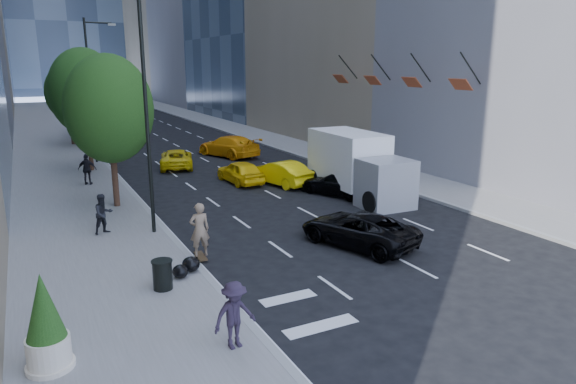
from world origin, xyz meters
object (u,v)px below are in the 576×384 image
trash_can (163,275)px  city_bus (98,122)px  planter_shrub (45,324)px  skateboarder (200,233)px  box_truck (357,165)px  black_sedan_lincoln (358,229)px  black_sedan_mercedes (339,184)px

trash_can → city_bus: bearing=85.5°
trash_can → planter_shrub: 4.70m
skateboarder → box_truck: box_truck is taller
black_sedan_lincoln → planter_shrub: bearing=-0.5°
planter_shrub → trash_can: bearing=42.4°
skateboarder → black_sedan_mercedes: (9.80, 5.80, -0.37)m
black_sedan_mercedes → city_bus: size_ratio=0.34×
box_truck → planter_shrub: 19.23m
black_sedan_mercedes → planter_shrub: bearing=13.3°
city_bus → black_sedan_lincoln: bearing=-86.6°
box_truck → trash_can: (-12.58, -7.51, -1.14)m
box_truck → city_bus: bearing=111.7°
skateboarder → planter_shrub: planter_shrub is taller
skateboarder → trash_can: (-1.97, -2.28, -0.41)m
black_sedan_mercedes → city_bus: (-9.00, 27.06, 1.19)m
skateboarder → box_truck: bearing=-149.4°
box_truck → black_sedan_lincoln: bearing=-122.1°
city_bus → trash_can: bearing=-99.8°
black_sedan_lincoln → box_truck: (4.51, 6.64, 1.06)m
black_sedan_lincoln → black_sedan_mercedes: size_ratio=1.10×
city_bus → planter_shrub: size_ratio=5.56×
skateboarder → black_sedan_lincoln: (6.10, -1.42, -0.34)m
black_sedan_lincoln → city_bus: 34.70m
black_sedan_lincoln → black_sedan_mercedes: (3.70, 7.21, -0.03)m
black_sedan_mercedes → box_truck: box_truck is taller
trash_can → planter_shrub: size_ratio=0.38×
box_truck → trash_can: 14.69m
city_bus → planter_shrub: 38.77m
black_sedan_lincoln → city_bus: bearing=-100.8°
skateboarder → black_sedan_lincoln: skateboarder is taller
black_sedan_mercedes → trash_can: black_sedan_mercedes is taller
skateboarder → planter_shrub: bearing=49.4°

